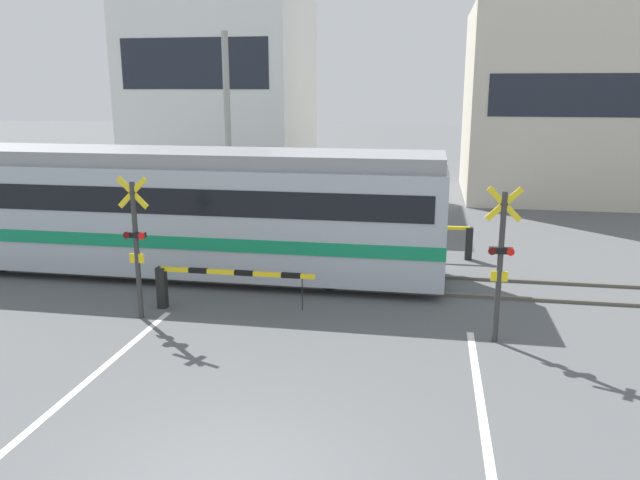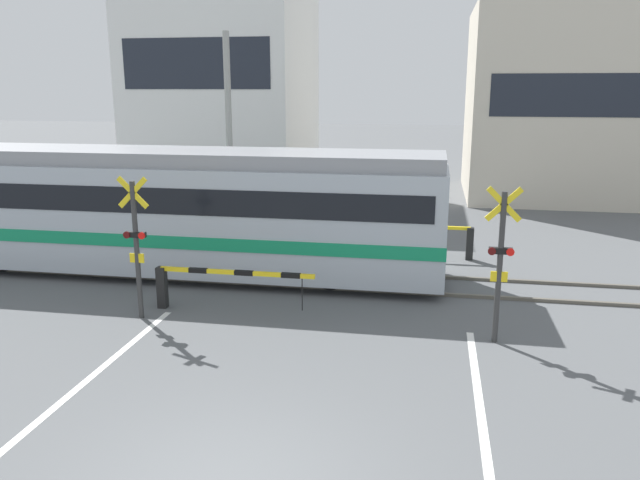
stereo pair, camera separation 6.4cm
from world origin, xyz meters
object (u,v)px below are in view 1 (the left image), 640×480
(crossing_signal_left, at_px, (136,242))
(crossing_signal_right, at_px, (500,258))
(crossing_barrier_near, at_px, (202,280))
(pedestrian, at_px, (360,205))
(crossing_barrier_far, at_px, (435,234))
(commuter_train, at_px, (166,208))

(crossing_signal_left, distance_m, crossing_signal_right, 7.47)
(crossing_barrier_near, xyz_separation_m, pedestrian, (2.64, 7.96, 0.32))
(pedestrian, bearing_deg, crossing_barrier_far, -45.40)
(crossing_signal_right, relative_size, pedestrian, 1.75)
(crossing_barrier_far, height_order, pedestrian, pedestrian)
(commuter_train, distance_m, crossing_barrier_far, 7.68)
(crossing_barrier_near, relative_size, crossing_signal_right, 1.17)
(crossing_signal_right, bearing_deg, crossing_barrier_near, 173.78)
(commuter_train, relative_size, crossing_barrier_near, 4.03)
(commuter_train, relative_size, crossing_barrier_far, 4.03)
(commuter_train, relative_size, crossing_signal_right, 4.72)
(crossing_barrier_far, height_order, crossing_signal_right, crossing_signal_right)
(commuter_train, distance_m, pedestrian, 7.04)
(commuter_train, bearing_deg, crossing_barrier_far, 21.25)
(crossing_barrier_far, distance_m, crossing_signal_right, 6.30)
(crossing_barrier_near, distance_m, pedestrian, 8.39)
(pedestrian, bearing_deg, crossing_barrier_near, -108.37)
(crossing_signal_right, xyz_separation_m, pedestrian, (-3.66, 8.64, -0.68))
(crossing_signal_left, relative_size, pedestrian, 1.75)
(crossing_barrier_far, xyz_separation_m, pedestrian, (-2.49, 2.53, 0.32))
(pedestrian, bearing_deg, crossing_signal_right, -67.04)
(crossing_barrier_near, distance_m, crossing_signal_left, 1.68)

